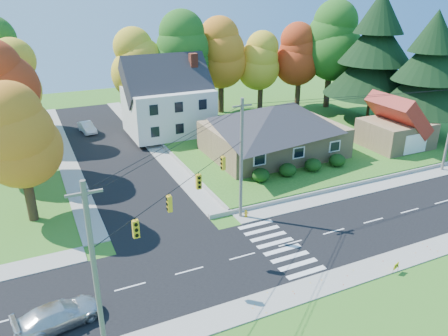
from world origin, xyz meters
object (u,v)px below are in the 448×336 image
object	(u,v)px
ranch_house	(273,129)
white_car	(87,127)
fire_hydrant	(246,214)
silver_sedan	(59,315)

from	to	relation	value
ranch_house	white_car	world-z (taller)	ranch_house
white_car	fire_hydrant	xyz separation A→B (m)	(8.16, -28.97, -0.36)
ranch_house	white_car	size ratio (longest dim) A/B	3.58
ranch_house	silver_sedan	world-z (taller)	ranch_house
ranch_house	white_car	distance (m)	25.02
white_car	silver_sedan	bearing A→B (deg)	-109.14
silver_sedan	fire_hydrant	xyz separation A→B (m)	(15.24, 6.61, -0.38)
ranch_house	silver_sedan	size ratio (longest dim) A/B	3.07
fire_hydrant	white_car	bearing A→B (deg)	105.74
silver_sedan	white_car	distance (m)	36.28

